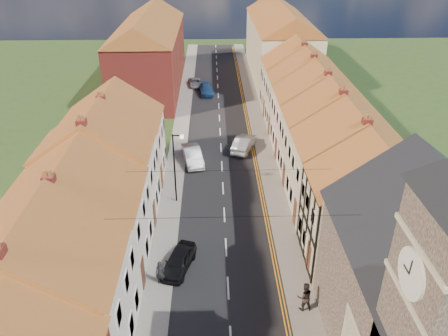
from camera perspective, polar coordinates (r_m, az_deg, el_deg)
The scene contains 24 objects.
road at distance 45.02m, azimuth -0.40°, elevation 2.67°, with size 7.00×90.00×0.02m, color black.
pavement_left at distance 45.13m, azimuth -6.00°, elevation 2.64°, with size 1.80×90.00×0.12m, color #9A968C.
pavement_right at distance 45.30m, azimuth 5.18°, elevation 2.79°, with size 1.80×90.00×0.12m, color #9A968C.
church at distance 22.11m, azimuth 27.26°, elevation -14.46°, with size 11.25×14.25×15.20m.
cottage_r_tudor at distance 29.55m, azimuth 18.69°, elevation -4.33°, with size 8.30×5.20×9.00m.
cottage_r_white_near at distance 33.94m, azimuth 15.94°, elevation 0.65°, with size 8.30×6.00×9.00m.
cottage_r_cream_mid at distance 38.58m, azimuth 13.79°, elevation 4.46°, with size 8.30×5.20×9.00m.
cottage_r_pink at distance 43.40m, azimuth 12.09°, elevation 7.41°, with size 8.30×6.00×9.00m.
cottage_r_white_far at distance 48.34m, azimuth 10.71°, elevation 9.78°, with size 8.30×5.20×9.00m.
cottage_r_cream_far at distance 53.37m, azimuth 9.58°, elevation 11.69°, with size 8.30×6.00×9.00m.
cottage_l_cream at distance 23.70m, azimuth -22.84°, elevation -14.40°, with size 8.30×6.30×9.10m.
cottage_l_white at distance 28.49m, azimuth -18.72°, elevation -5.92°, with size 8.30×6.90×8.80m.
cottage_l_brick_mid at distance 33.41m, azimuth -16.11°, elevation 0.25°, with size 8.30×5.70×9.10m.
cottage_l_pink at distance 38.53m, azimuth -14.22°, elevation 4.19°, with size 8.30×6.30×8.80m.
block_right_far at distance 67.76m, azimuth 7.30°, elevation 16.22°, with size 8.30×24.20×10.50m.
block_left_far at distance 62.70m, azimuth -9.69°, elevation 15.02°, with size 8.30×24.20×10.50m.
lamppost at distance 34.64m, azimuth -6.36°, elevation 0.50°, with size 0.88×0.15×6.00m.
car_near at distance 29.57m, azimuth -5.94°, elevation -11.94°, with size 1.52×3.77×1.29m, color black.
car_mid at distance 41.96m, azimuth -4.15°, elevation 1.64°, with size 1.57×4.51×1.49m, color #A5A9AD.
car_far at distance 60.20m, azimuth -2.33°, elevation 10.20°, with size 1.79×4.39×1.27m, color navy.
car_distant at distance 63.46m, azimuth -3.77°, elevation 11.06°, with size 1.78×3.85×1.07m, color #9C9EA3.
pedestrian_right at distance 26.88m, azimuth 10.47°, elevation -16.19°, with size 0.93×0.73×1.92m, color black.
car_mid_b at distance 44.33m, azimuth 2.61°, elevation 3.24°, with size 1.56×4.48×1.47m, color #A3A7AA.
pedestrian_left_b at distance 28.36m, azimuth -8.32°, elevation -13.41°, with size 0.61×0.40×1.68m, color black.
Camera 1 is at (-0.84, -10.38, 19.91)m, focal length 35.00 mm.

